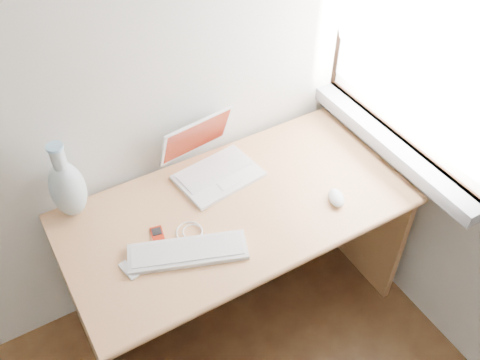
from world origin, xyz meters
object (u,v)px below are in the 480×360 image
desk (227,227)px  vase (67,187)px  laptop (213,162)px  external_keyboard (188,252)px

desk → vase: vase is taller
desk → laptop: 0.29m
external_keyboard → vase: bearing=146.2°
external_keyboard → vase: 0.51m
laptop → external_keyboard: size_ratio=0.80×
desk → vase: bearing=159.7°
desk → vase: 0.68m
laptop → vase: (-0.57, 0.06, 0.09)m
desk → laptop: laptop is taller
laptop → external_keyboard: bearing=-137.7°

